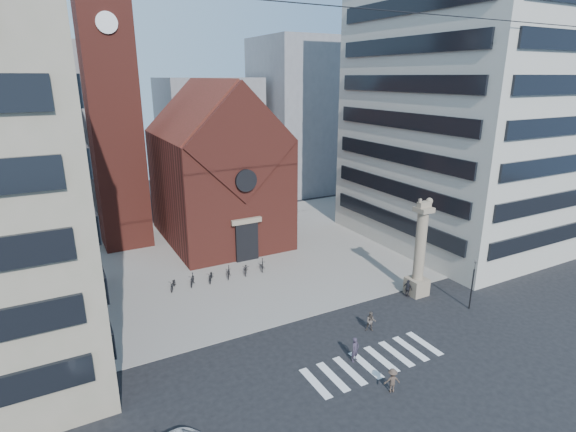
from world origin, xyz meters
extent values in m
plane|color=black|center=(0.00, 0.00, 0.00)|extent=(120.00, 120.00, 0.00)
cube|color=gray|center=(0.00, 19.00, 0.03)|extent=(46.00, 30.00, 0.05)
cube|color=maroon|center=(0.00, 25.00, 6.00)|extent=(12.00, 16.00, 12.00)
cube|color=maroon|center=(0.00, 25.40, 12.00)|extent=(12.00, 15.40, 12.00)
cube|color=maroon|center=(0.00, 17.05, 12.00)|extent=(11.76, 0.50, 11.76)
cylinder|color=black|center=(0.00, 16.60, 8.50)|extent=(2.20, 0.30, 2.20)
cube|color=black|center=(0.00, 16.85, 2.00)|extent=(2.40, 0.30, 4.00)
cube|color=gray|center=(0.00, 16.80, 4.30)|extent=(3.20, 0.40, 0.50)
cube|color=maroon|center=(-10.00, 28.00, 15.00)|extent=(5.00, 5.00, 30.00)
cylinder|color=white|center=(-10.00, 25.40, 23.00)|extent=(2.00, 0.20, 2.00)
cube|color=#ADA99D|center=(24.00, 12.00, 16.00)|extent=(18.00, 22.00, 32.00)
cube|color=gray|center=(-20.00, 40.00, 11.00)|extent=(16.00, 14.00, 22.00)
cube|color=gray|center=(6.00, 45.00, 9.00)|extent=(14.00, 12.00, 18.00)
cube|color=gray|center=(22.00, 42.00, 12.00)|extent=(16.00, 14.00, 24.00)
cube|color=gray|center=(10.00, 3.00, 0.75)|extent=(1.60, 1.60, 1.50)
cylinder|color=gray|center=(10.00, 3.00, 4.50)|extent=(0.90, 0.90, 6.00)
cube|color=gray|center=(10.00, 3.00, 7.70)|extent=(1.30, 1.30, 0.40)
cube|color=gray|center=(10.00, 3.00, 8.10)|extent=(1.20, 0.50, 0.55)
sphere|color=gray|center=(10.55, 3.00, 8.35)|extent=(0.56, 0.56, 0.56)
cube|color=gray|center=(9.50, 3.00, 8.50)|extent=(0.25, 0.15, 0.35)
cylinder|color=black|center=(12.00, -1.00, 1.75)|extent=(0.12, 0.12, 3.50)
imported|color=black|center=(12.00, -1.00, 3.90)|extent=(0.13, 0.16, 0.80)
imported|color=#312938|center=(-0.48, -2.28, 0.86)|extent=(0.72, 0.58, 1.73)
imported|color=#524841|center=(2.77, 0.16, 0.78)|extent=(0.96, 0.91, 1.56)
imported|color=#212128|center=(9.00, 3.00, 0.77)|extent=(0.50, 0.95, 1.55)
imported|color=#45372E|center=(-0.35, -5.82, 0.77)|extent=(1.14, 0.90, 1.55)
imported|color=black|center=(-8.44, 13.86, 0.54)|extent=(1.36, 1.96, 0.98)
imported|color=black|center=(-6.69, 13.86, 0.59)|extent=(1.21, 1.86, 1.09)
imported|color=black|center=(-4.94, 13.86, 0.54)|extent=(1.36, 1.96, 0.98)
imported|color=black|center=(-3.18, 13.86, 0.59)|extent=(1.21, 1.86, 1.09)
imported|color=black|center=(-1.43, 13.86, 0.54)|extent=(1.36, 1.96, 0.98)
imported|color=black|center=(0.32, 13.86, 0.59)|extent=(1.21, 1.86, 1.09)
camera|label=1|loc=(-16.61, -22.85, 18.17)|focal=28.00mm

